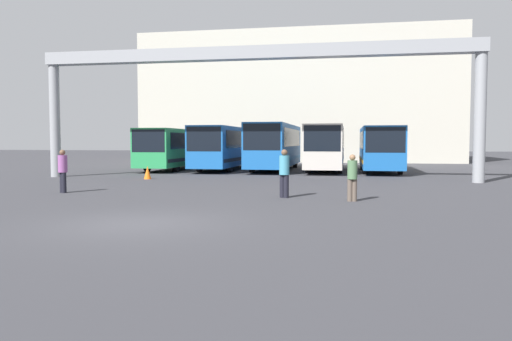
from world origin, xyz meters
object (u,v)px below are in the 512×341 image
(bus_slot_2, at_px, (275,144))
(pedestrian_far_center, at_px, (352,176))
(bus_slot_0, at_px, (176,146))
(bus_slot_3, at_px, (326,145))
(pedestrian_near_left, at_px, (63,170))
(traffic_cone, at_px, (148,173))
(bus_slot_4, at_px, (380,146))
(pedestrian_near_right, at_px, (284,172))
(bus_slot_1, at_px, (226,145))

(bus_slot_2, relative_size, pedestrian_far_center, 7.34)
(bus_slot_0, xyz_separation_m, bus_slot_2, (7.52, 0.71, 0.18))
(bus_slot_3, distance_m, pedestrian_near_left, 20.36)
(bus_slot_3, xyz_separation_m, traffic_cone, (-9.57, -9.95, -1.49))
(bus_slot_4, distance_m, pedestrian_far_center, 18.01)
(pedestrian_near_left, xyz_separation_m, traffic_cone, (0.47, 7.74, -0.58))
(bus_slot_0, xyz_separation_m, pedestrian_near_right, (10.47, -17.50, -0.77))
(bus_slot_1, distance_m, bus_slot_4, 11.31)
(bus_slot_0, xyz_separation_m, bus_slot_4, (15.03, -0.33, 0.04))
(bus_slot_4, bearing_deg, bus_slot_3, 170.04)
(pedestrian_near_left, bearing_deg, bus_slot_0, 128.84)
(pedestrian_near_right, relative_size, traffic_cone, 2.49)
(pedestrian_near_left, distance_m, traffic_cone, 7.77)
(bus_slot_1, height_order, bus_slot_2, bus_slot_2)
(pedestrian_near_left, bearing_deg, traffic_cone, 121.29)
(bus_slot_4, distance_m, pedestrian_near_right, 17.79)
(bus_slot_0, height_order, bus_slot_2, bus_slot_2)
(bus_slot_0, relative_size, pedestrian_near_left, 6.05)
(bus_slot_2, bearing_deg, bus_slot_1, -178.59)
(pedestrian_far_center, height_order, pedestrian_near_right, pedestrian_near_right)
(pedestrian_far_center, relative_size, traffic_cone, 2.27)
(traffic_cone, bearing_deg, pedestrian_far_center, -37.25)
(bus_slot_4, height_order, pedestrian_near_right, bus_slot_4)
(bus_slot_2, height_order, bus_slot_3, bus_slot_2)
(bus_slot_1, xyz_separation_m, pedestrian_far_center, (9.22, -18.82, -0.94))
(bus_slot_1, bearing_deg, pedestrian_near_left, -98.02)
(bus_slot_1, distance_m, traffic_cone, 10.55)
(bus_slot_0, xyz_separation_m, traffic_cone, (1.70, -9.62, -1.38))
(bus_slot_3, bearing_deg, pedestrian_near_left, -119.60)
(bus_slot_3, bearing_deg, pedestrian_far_center, -84.73)
(pedestrian_near_right, bearing_deg, bus_slot_0, 146.11)
(pedestrian_near_left, bearing_deg, bus_slot_3, 95.21)
(bus_slot_2, relative_size, pedestrian_near_right, 6.69)
(bus_slot_4, distance_m, traffic_cone, 16.31)
(bus_slot_2, bearing_deg, pedestrian_near_right, -80.80)
(pedestrian_near_left, bearing_deg, bus_slot_1, 116.79)
(bus_slot_3, relative_size, traffic_cone, 15.63)
(pedestrian_near_left, relative_size, traffic_cone, 2.43)
(bus_slot_1, xyz_separation_m, pedestrian_near_left, (-2.53, -17.98, -0.88))
(traffic_cone, bearing_deg, pedestrian_near_left, -93.51)
(bus_slot_1, bearing_deg, bus_slot_4, -4.81)
(traffic_cone, bearing_deg, bus_slot_4, 34.88)
(bus_slot_0, distance_m, pedestrian_near_right, 20.41)
(bus_slot_2, height_order, pedestrian_far_center, bus_slot_2)
(bus_slot_1, distance_m, pedestrian_far_center, 20.98)
(bus_slot_2, bearing_deg, traffic_cone, -119.37)
(pedestrian_near_right, bearing_deg, traffic_cone, 163.27)
(bus_slot_3, xyz_separation_m, pedestrian_near_left, (-10.05, -17.69, -0.91))
(bus_slot_2, relative_size, traffic_cone, 16.67)
(bus_slot_4, xyz_separation_m, pedestrian_near_left, (-13.81, -17.03, -0.84))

